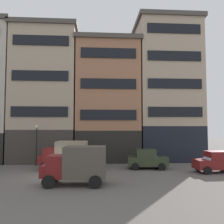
{
  "coord_description": "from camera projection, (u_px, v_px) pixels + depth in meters",
  "views": [
    {
      "loc": [
        3.02,
        -18.83,
        3.98
      ],
      "look_at": [
        4.4,
        1.87,
        5.28
      ],
      "focal_mm": 37.27,
      "sensor_mm": 36.0,
      "label": 1
    }
  ],
  "objects": [
    {
      "name": "delivery_truck_near",
      "position": [
        65.0,
        154.0,
        21.34
      ],
      "size": [
        4.42,
        2.28,
        2.62
      ],
      "color": "maroon",
      "rests_on": "ground_plane"
    },
    {
      "name": "sedan_dark",
      "position": [
        147.0,
        159.0,
        21.93
      ],
      "size": [
        3.85,
        2.18,
        1.83
      ],
      "color": "#2D3823",
      "rests_on": "ground_plane"
    },
    {
      "name": "streetlamp_curbside",
      "position": [
        36.0,
        139.0,
        23.66
      ],
      "size": [
        0.32,
        0.32,
        4.12
      ],
      "color": "black",
      "rests_on": "ground_plane"
    },
    {
      "name": "building_center_left",
      "position": [
        47.0,
        94.0,
        27.91
      ],
      "size": [
        7.59,
        6.91,
        15.68
      ],
      "color": "#38332D",
      "rests_on": "ground_plane"
    },
    {
      "name": "building_center_right",
      "position": [
        107.0,
        100.0,
        28.35
      ],
      "size": [
        7.71,
        6.91,
        14.23
      ],
      "color": "black",
      "rests_on": "ground_plane"
    },
    {
      "name": "building_far_right",
      "position": [
        166.0,
        90.0,
        28.93
      ],
      "size": [
        7.74,
        6.91,
        17.05
      ],
      "color": "black",
      "rests_on": "ground_plane"
    },
    {
      "name": "delivery_truck_far",
      "position": [
        77.0,
        164.0,
        15.89
      ],
      "size": [
        4.45,
        2.35,
        2.62
      ],
      "color": "maroon",
      "rests_on": "ground_plane"
    },
    {
      "name": "sedan_light",
      "position": [
        216.0,
        162.0,
        20.19
      ],
      "size": [
        3.74,
        1.94,
        1.83
      ],
      "color": "maroon",
      "rests_on": "ground_plane"
    },
    {
      "name": "ground_plane",
      "position": [
        58.0,
        177.0,
        18.3
      ],
      "size": [
        120.0,
        120.0,
        0.0
      ],
      "primitive_type": "plane",
      "color": "#605B56"
    }
  ]
}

